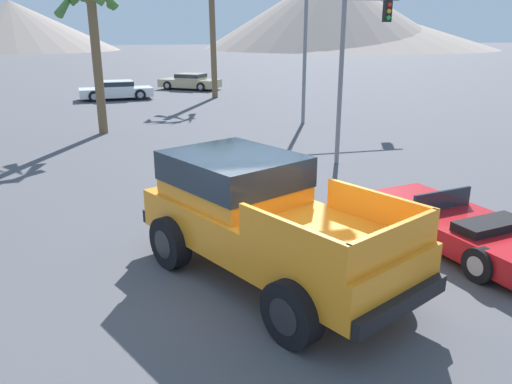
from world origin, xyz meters
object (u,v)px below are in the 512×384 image
traffic_light_main (342,32)px  palm_tree_leaning (92,17)px  parked_car_white (117,90)px  palm_tree_short (212,0)px  orange_pickup_truck (257,211)px  red_convertible_car (458,227)px  parked_car_tan (190,81)px

traffic_light_main → palm_tree_leaning: size_ratio=0.92×
parked_car_white → palm_tree_short: bearing=-100.8°
palm_tree_short → parked_car_white: bearing=174.3°
orange_pickup_truck → red_convertible_car: orange_pickup_truck is taller
red_convertible_car → parked_car_white: 25.39m
orange_pickup_truck → palm_tree_leaning: size_ratio=0.90×
orange_pickup_truck → parked_car_tan: bearing=58.9°
parked_car_tan → traffic_light_main: size_ratio=0.81×
parked_car_white → palm_tree_short: palm_tree_short is taller
traffic_light_main → parked_car_white: bearing=132.6°
red_convertible_car → parked_car_tan: bearing=82.1°
orange_pickup_truck → palm_tree_leaning: 14.40m
red_convertible_car → orange_pickup_truck: bearing=171.3°
palm_tree_short → red_convertible_car: bearing=-88.5°
orange_pickup_truck → parked_car_tan: 29.20m
orange_pickup_truck → traffic_light_main: (7.45, 13.79, 2.83)m
palm_tree_short → palm_tree_leaning: bearing=-122.0°
orange_pickup_truck → traffic_light_main: 15.93m
orange_pickup_truck → parked_car_white: orange_pickup_truck is taller
palm_tree_short → orange_pickup_truck: bearing=-98.2°
parked_car_tan → parked_car_white: bearing=165.9°
red_convertible_car → palm_tree_leaning: bearing=106.9°
orange_pickup_truck → traffic_light_main: bearing=35.5°
parked_car_white → red_convertible_car: bearing=-170.0°
orange_pickup_truck → parked_car_white: (-2.54, 24.67, -0.55)m
parked_car_tan → traffic_light_main: bearing=-127.3°
orange_pickup_truck → palm_tree_short: bearing=55.7°
parked_car_white → traffic_light_main: 15.15m
parked_car_tan → palm_tree_leaning: (-5.60, -15.43, 3.95)m
red_convertible_car → parked_car_white: parked_car_white is taller
traffic_light_main → palm_tree_leaning: palm_tree_leaning is taller
parked_car_white → orange_pickup_truck: bearing=-179.2°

